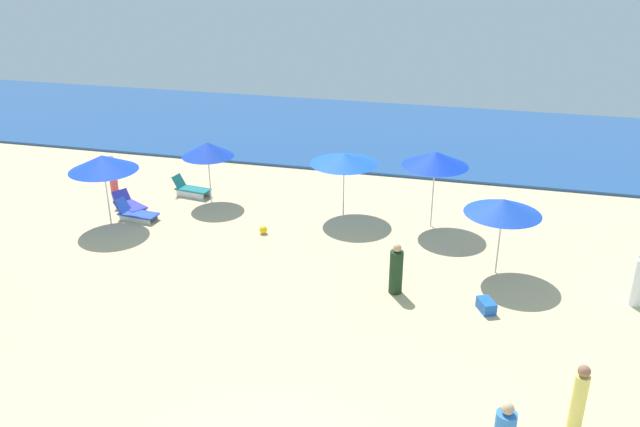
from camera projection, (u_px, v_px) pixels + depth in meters
The scene contains 15 objects.
ocean at pixel (417, 135), 32.78m from camera, with size 60.00×12.40×0.12m, color #224B89.
umbrella_0 at pixel (103, 163), 22.10m from camera, with size 2.35×2.35×2.52m.
lounge_chair_0_0 at pixel (135, 213), 23.22m from camera, with size 1.58×0.73×0.70m.
lounge_chair_0_1 at pixel (129, 204), 23.94m from camera, with size 1.57×1.26×0.65m.
umbrella_1 at pixel (208, 149), 24.06m from camera, with size 1.96×1.96×2.34m.
lounge_chair_1_0 at pixel (191, 189), 25.29m from camera, with size 1.53×0.75×0.77m.
umbrella_2 at pixel (435, 159), 21.81m from camera, with size 2.27×2.27×2.71m.
umbrella_3 at pixel (503, 206), 18.78m from camera, with size 2.24×2.24×2.39m.
umbrella_4 at pixel (344, 159), 22.81m from camera, with size 2.42×2.42×2.34m.
beachgoer_1 at pixel (113, 175), 25.39m from camera, with size 0.39×0.39×1.55m.
beachgoer_3 at pixel (579, 399), 13.11m from camera, with size 0.40×0.40×1.59m.
beachgoer_4 at pixel (396, 270), 18.27m from camera, with size 0.51×0.51×1.52m.
beachgoer_5 at pixel (639, 280), 17.60m from camera, with size 0.38×0.38×1.63m.
cooler_box_1 at pixel (486, 306), 17.56m from camera, with size 0.60×0.35×0.33m, color blue.
beach_ball_2 at pixel (263, 230), 22.13m from camera, with size 0.28×0.28×0.28m, color yellow.
Camera 1 is at (3.18, -8.08, 9.42)m, focal length 36.41 mm.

